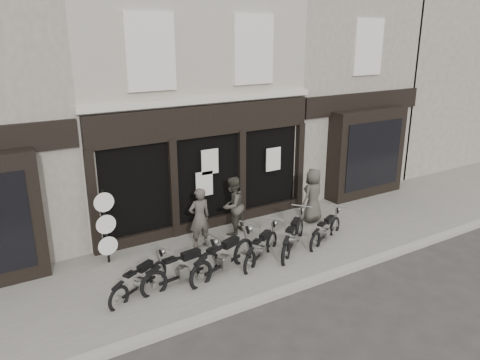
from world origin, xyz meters
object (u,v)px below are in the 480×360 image
motorcycle_3 (262,250)px  motorcycle_5 (326,232)px  man_right (313,195)px  motorcycle_2 (224,260)px  motorcycle_1 (183,271)px  motorcycle_4 (293,239)px  man_left (200,218)px  man_centre (233,206)px  advert_sign_post (106,230)px  motorcycle_0 (140,282)px

motorcycle_3 → motorcycle_5: bearing=-31.4°
motorcycle_5 → man_right: size_ratio=1.06×
motorcycle_2 → motorcycle_5: bearing=-17.7°
motorcycle_5 → man_right: 1.62m
motorcycle_1 → man_right: 5.39m
motorcycle_3 → motorcycle_4: motorcycle_4 is taller
man_left → man_centre: size_ratio=0.99×
motorcycle_1 → advert_sign_post: advert_sign_post is taller
motorcycle_3 → man_right: bearing=-6.0°
motorcycle_4 → man_left: bearing=106.2°
motorcycle_4 → man_right: 2.30m
motorcycle_1 → motorcycle_3: motorcycle_1 is taller
man_left → motorcycle_0: bearing=32.5°
motorcycle_0 → motorcycle_1: motorcycle_1 is taller
advert_sign_post → motorcycle_0: bearing=-85.1°
motorcycle_2 → motorcycle_3: size_ratio=1.25×
man_centre → man_right: bearing=145.1°
man_left → man_centre: man_centre is taller
motorcycle_1 → motorcycle_5: motorcycle_1 is taller
motorcycle_4 → motorcycle_2: bearing=144.6°
man_centre → advert_sign_post: advert_sign_post is taller
man_centre → man_right: (2.66, -0.49, -0.02)m
motorcycle_4 → motorcycle_3: bearing=143.2°
motorcycle_0 → man_left: size_ratio=1.02×
man_right → advert_sign_post: size_ratio=0.81×
motorcycle_5 → man_right: bearing=41.2°
motorcycle_1 → advert_sign_post: 2.40m
advert_sign_post → motorcycle_4: bearing=-23.3°
motorcycle_4 → motorcycle_5: 1.16m
motorcycle_2 → motorcycle_4: 2.28m
motorcycle_2 → motorcycle_4: motorcycle_2 is taller
motorcycle_3 → man_left: (-1.04, 1.54, 0.60)m
advert_sign_post → motorcycle_1: bearing=-59.2°
motorcycle_0 → motorcycle_4: (4.41, -0.07, 0.06)m
motorcycle_2 → motorcycle_4: bearing=-16.0°
motorcycle_0 → motorcycle_2: motorcycle_2 is taller
motorcycle_0 → man_centre: size_ratio=1.01×
motorcycle_2 → motorcycle_5: 3.44m
motorcycle_5 → man_left: (-3.28, 1.54, 0.61)m
motorcycle_0 → man_right: (6.21, 1.25, 0.61)m
motorcycle_1 → man_centre: bearing=28.8°
motorcycle_1 → motorcycle_4: bearing=-6.9°
motorcycle_2 → man_right: man_right is taller
motorcycle_3 → man_centre: 1.96m
man_centre → man_right: size_ratio=1.02×
man_right → man_centre: bearing=-25.3°
motorcycle_3 → motorcycle_4: size_ratio=0.95×
motorcycle_1 → motorcycle_4: 3.38m
motorcycle_5 → motorcycle_0: bearing=155.0°
motorcycle_4 → man_left: size_ratio=1.10×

